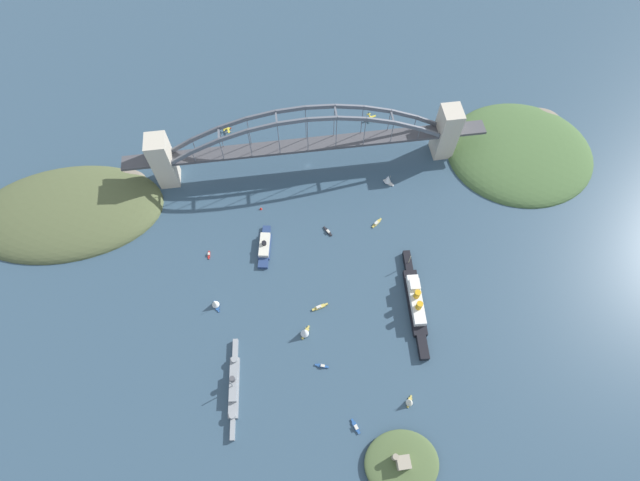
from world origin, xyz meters
name	(u,v)px	position (x,y,z in m)	size (l,w,h in m)	color
ground_plane	(308,165)	(0.00, 0.00, 0.00)	(1400.00, 1400.00, 0.00)	#334C60
harbor_arch_bridge	(307,144)	(0.00, 0.00, 26.73)	(297.54, 18.74, 63.36)	beige
headland_west_shore	(520,151)	(-186.96, 9.31, 0.00)	(127.48, 116.51, 23.89)	#476638
headland_east_shore	(71,211)	(197.61, 21.82, 0.00)	(153.95, 93.35, 26.58)	#515B38
ocean_liner	(415,302)	(-62.13, 137.39, 4.91)	(13.01, 83.88, 17.36)	black
naval_cruiser	(234,386)	(71.02, 179.80, 3.10)	(9.18, 65.67, 17.44)	gray
harbor_ferry_steamer	(265,246)	(42.89, 76.34, 2.63)	(12.78, 37.47, 8.44)	navy
fort_island_mid_harbor	(402,463)	(-29.88, 239.86, 3.36)	(46.73, 39.32, 13.92)	#4C6038
seaplane_taxiing_near_bridge	(228,129)	(67.06, -47.92, 2.13)	(7.30, 11.39, 4.98)	#B7B7B2
seaplane_second_in_formation	(370,118)	(-62.74, -44.99, 2.18)	(10.06, 8.57, 5.06)	#B7B7B2
small_boat_0	(215,303)	(81.95, 119.26, 4.44)	(6.97, 9.77, 9.68)	#234C8C
small_boat_1	(320,307)	(6.98, 130.82, 0.93)	(12.31, 4.92, 2.57)	gold
small_boat_2	(388,179)	(-64.24, 27.27, 4.90)	(8.83, 8.68, 10.61)	silver
small_boat_3	(328,231)	(-7.76, 68.37, 0.77)	(6.21, 9.64, 2.14)	black
small_boat_4	(377,223)	(-47.66, 65.87, 0.83)	(9.39, 8.31, 2.37)	gold
small_boat_5	(356,427)	(-5.48, 214.93, 0.86)	(4.95, 10.08, 2.40)	#234C8C
small_boat_6	(209,255)	(86.32, 77.00, 0.72)	(1.91, 7.16, 2.04)	#B2231E
small_boat_7	(305,332)	(19.98, 149.39, 5.57)	(8.28, 10.02, 11.96)	gold
small_boat_8	(410,402)	(-42.88, 204.96, 4.35)	(6.28, 7.96, 9.45)	gold
small_boat_9	(322,366)	(10.86, 173.42, 0.82)	(9.49, 4.19, 2.29)	#234C8C
channel_marker_buoy	(261,208)	(43.45, 39.96, 1.12)	(2.20, 2.20, 2.75)	red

